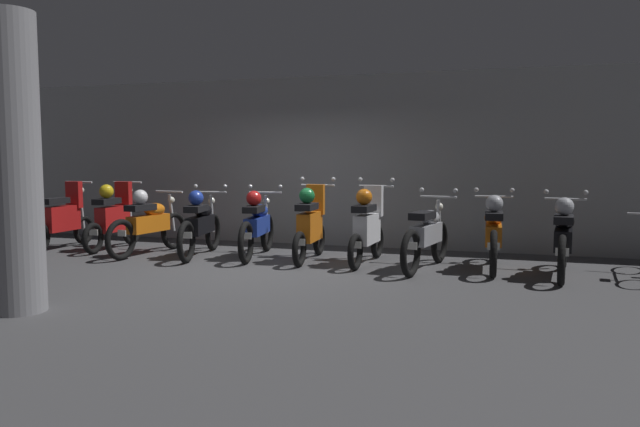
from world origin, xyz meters
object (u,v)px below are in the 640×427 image
(motorbike_slot_0, at_px, (63,219))
(motorbike_slot_4, at_px, (257,225))
(motorbike_slot_1, at_px, (114,217))
(motorbike_slot_5, at_px, (310,224))
(motorbike_slot_3, at_px, (200,224))
(motorbike_slot_2, at_px, (149,223))
(motorbike_slot_6, at_px, (368,226))
(motorbike_slot_7, at_px, (427,235))
(support_pillar, at_px, (13,164))
(motorbike_slot_9, at_px, (563,238))
(motorbike_slot_8, at_px, (493,233))

(motorbike_slot_0, height_order, motorbike_slot_4, motorbike_slot_0)
(motorbike_slot_1, height_order, motorbike_slot_5, motorbike_slot_5)
(motorbike_slot_3, xyz_separation_m, motorbike_slot_4, (0.91, 0.20, 0.00))
(motorbike_slot_2, bearing_deg, motorbike_slot_6, 3.44)
(motorbike_slot_2, relative_size, motorbike_slot_3, 1.00)
(motorbike_slot_5, bearing_deg, motorbike_slot_0, -178.65)
(motorbike_slot_0, xyz_separation_m, motorbike_slot_5, (4.56, 0.11, 0.04))
(motorbike_slot_7, bearing_deg, motorbike_slot_2, -179.76)
(motorbike_slot_0, relative_size, support_pillar, 0.55)
(motorbike_slot_2, height_order, motorbike_slot_9, motorbike_slot_9)
(motorbike_slot_0, height_order, motorbike_slot_6, motorbike_slot_6)
(motorbike_slot_1, height_order, motorbike_slot_4, motorbike_slot_1)
(motorbike_slot_6, xyz_separation_m, motorbike_slot_8, (1.82, 0.07, -0.04))
(motorbike_slot_5, xyz_separation_m, motorbike_slot_9, (3.65, -0.19, -0.04))
(motorbike_slot_4, xyz_separation_m, motorbike_slot_9, (4.57, -0.24, 0.00))
(motorbike_slot_0, height_order, support_pillar, support_pillar)
(motorbike_slot_4, xyz_separation_m, motorbike_slot_5, (0.91, -0.05, 0.04))
(motorbike_slot_9, bearing_deg, motorbike_slot_7, -179.36)
(motorbike_slot_5, distance_m, motorbike_slot_8, 2.74)
(motorbike_slot_2, distance_m, motorbike_slot_5, 2.75)
(motorbike_slot_0, xyz_separation_m, motorbike_slot_1, (0.91, 0.18, 0.04))
(motorbike_slot_8, bearing_deg, motorbike_slot_5, -178.77)
(motorbike_slot_6, bearing_deg, support_pillar, -125.71)
(motorbike_slot_3, xyz_separation_m, motorbike_slot_9, (5.48, -0.04, 0.00))
(motorbike_slot_0, xyz_separation_m, support_pillar, (2.68, -3.81, 1.01))
(motorbike_slot_7, bearing_deg, motorbike_slot_0, 179.04)
(motorbike_slot_0, distance_m, motorbike_slot_3, 2.74)
(motorbike_slot_2, bearing_deg, motorbike_slot_0, 176.04)
(motorbike_slot_9, xyz_separation_m, support_pillar, (-5.54, -3.72, 1.01))
(motorbike_slot_4, relative_size, motorbike_slot_9, 1.00)
(motorbike_slot_4, xyz_separation_m, support_pillar, (-0.98, -3.96, 1.01))
(motorbike_slot_0, bearing_deg, motorbike_slot_8, 1.31)
(motorbike_slot_3, xyz_separation_m, motorbike_slot_6, (2.74, 0.14, 0.04))
(motorbike_slot_8, bearing_deg, motorbike_slot_4, -179.81)
(motorbike_slot_6, relative_size, support_pillar, 0.55)
(motorbike_slot_3, bearing_deg, motorbike_slot_1, 172.81)
(motorbike_slot_2, distance_m, support_pillar, 3.91)
(motorbike_slot_0, height_order, motorbike_slot_1, same)
(motorbike_slot_2, xyz_separation_m, motorbike_slot_6, (3.65, 0.22, 0.04))
(motorbike_slot_8, xyz_separation_m, motorbike_slot_9, (0.91, -0.25, 0.00))
(motorbike_slot_4, bearing_deg, support_pillar, -103.83)
(motorbike_slot_0, distance_m, motorbike_slot_1, 0.93)
(motorbike_slot_7, xyz_separation_m, motorbike_slot_9, (1.82, 0.02, 0.04))
(motorbike_slot_8, bearing_deg, motorbike_slot_7, -163.23)
(motorbike_slot_0, bearing_deg, motorbike_slot_1, 11.44)
(motorbike_slot_2, relative_size, support_pillar, 0.63)
(motorbike_slot_3, relative_size, motorbike_slot_9, 0.99)
(motorbike_slot_2, distance_m, motorbike_slot_7, 4.57)
(motorbike_slot_0, bearing_deg, motorbike_slot_3, -0.96)
(motorbike_slot_0, height_order, motorbike_slot_3, motorbike_slot_0)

